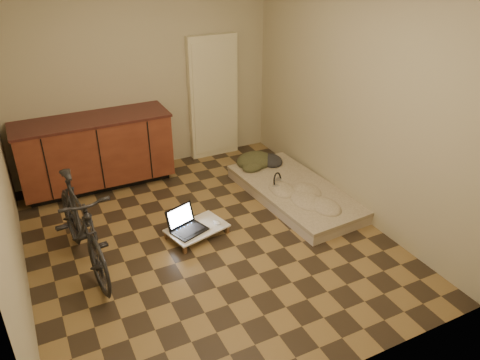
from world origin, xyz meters
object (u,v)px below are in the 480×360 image
futon (295,192)px  laptop (186,225)px  lap_desk (197,228)px  bicycle (81,221)px

futon → laptop: size_ratio=4.45×
lap_desk → laptop: (-0.11, 0.01, 0.06)m
lap_desk → futon: bearing=-5.5°
bicycle → lap_desk: bearing=-6.2°
futon → laptop: (-1.48, -0.20, 0.07)m
laptop → bicycle: bearing=160.9°
futon → lap_desk: bearing=-174.9°
bicycle → laptop: (1.02, 0.01, -0.35)m
lap_desk → laptop: size_ratio=1.64×
bicycle → laptop: bicycle is taller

